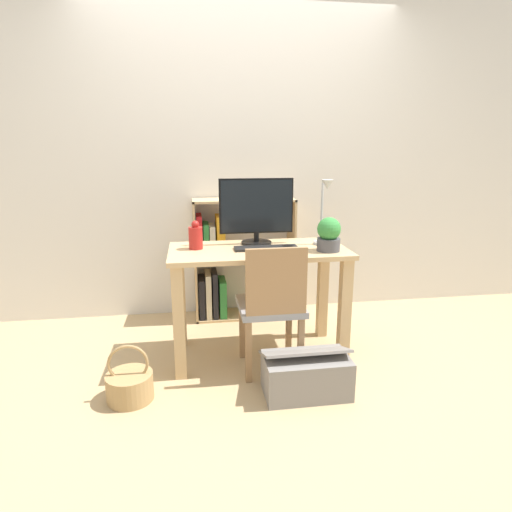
# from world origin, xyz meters

# --- Properties ---
(ground_plane) EXTENTS (10.00, 10.00, 0.00)m
(ground_plane) POSITION_xyz_m (0.00, 0.00, 0.00)
(ground_plane) COLOR tan
(wall_back) EXTENTS (8.00, 0.05, 2.60)m
(wall_back) POSITION_xyz_m (0.00, 0.90, 1.30)
(wall_back) COLOR silver
(wall_back) RESTS_ON ground_plane
(desk) EXTENTS (1.16, 0.58, 0.75)m
(desk) POSITION_xyz_m (0.00, 0.00, 0.58)
(desk) COLOR tan
(desk) RESTS_ON ground_plane
(monitor) EXTENTS (0.50, 0.21, 0.44)m
(monitor) POSITION_xyz_m (0.01, 0.15, 0.99)
(monitor) COLOR black
(monitor) RESTS_ON desk
(keyboard) EXTENTS (0.41, 0.12, 0.02)m
(keyboard) POSITION_xyz_m (0.05, -0.03, 0.76)
(keyboard) COLOR black
(keyboard) RESTS_ON desk
(vase) EXTENTS (0.09, 0.09, 0.19)m
(vase) POSITION_xyz_m (-0.40, 0.05, 0.84)
(vase) COLOR #B2231E
(vase) RESTS_ON desk
(desk_lamp) EXTENTS (0.10, 0.19, 0.44)m
(desk_lamp) POSITION_xyz_m (0.44, 0.01, 1.03)
(desk_lamp) COLOR #B7B7BC
(desk_lamp) RESTS_ON desk
(potted_plant) EXTENTS (0.15, 0.15, 0.22)m
(potted_plant) POSITION_xyz_m (0.43, -0.13, 0.86)
(potted_plant) COLOR #4C4C51
(potted_plant) RESTS_ON desk
(chair) EXTENTS (0.40, 0.40, 0.84)m
(chair) POSITION_xyz_m (0.05, -0.25, 0.46)
(chair) COLOR gray
(chair) RESTS_ON ground_plane
(bookshelf) EXTENTS (0.82, 0.28, 1.00)m
(bookshelf) POSITION_xyz_m (-0.16, 0.73, 0.46)
(bookshelf) COLOR tan
(bookshelf) RESTS_ON ground_plane
(basket) EXTENTS (0.26, 0.26, 0.34)m
(basket) POSITION_xyz_m (-0.81, -0.44, 0.09)
(basket) COLOR tan
(basket) RESTS_ON ground_plane
(storage_box) EXTENTS (0.50, 0.33, 0.30)m
(storage_box) POSITION_xyz_m (0.20, -0.53, 0.12)
(storage_box) COLOR gray
(storage_box) RESTS_ON ground_plane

